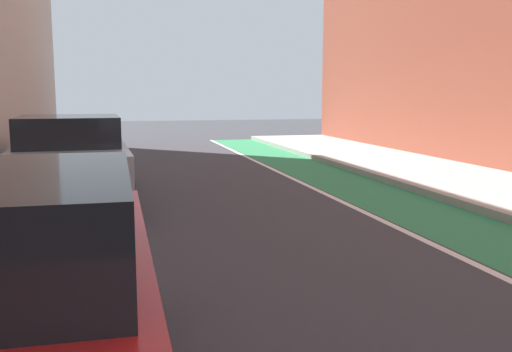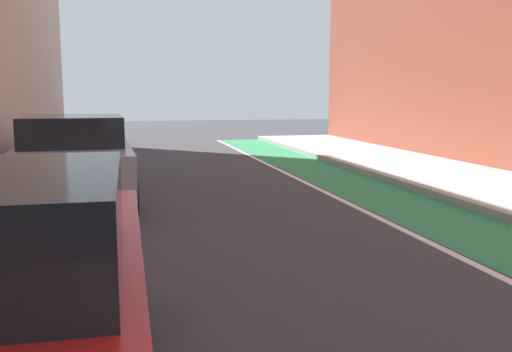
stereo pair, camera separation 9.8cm
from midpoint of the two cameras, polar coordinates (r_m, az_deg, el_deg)
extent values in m
plane|color=#38383D|center=(5.41, 7.07, -12.36)|extent=(71.57, 71.57, 0.00)
cube|color=#2D8451|center=(8.45, 20.65, -5.25)|extent=(1.60, 32.53, 0.00)
cube|color=white|center=(7.97, 15.30, -5.80)|extent=(0.12, 32.53, 0.00)
cylinder|color=black|center=(4.92, -12.95, -10.58)|extent=(0.22, 0.66, 0.66)
cube|color=#9EA0A8|center=(10.40, -18.43, 1.13)|extent=(2.01, 4.58, 0.70)
cube|color=black|center=(10.12, -18.62, 4.21)|extent=(1.70, 1.95, 0.55)
cylinder|color=black|center=(12.19, -22.05, 0.29)|extent=(0.24, 0.67, 0.66)
cylinder|color=black|center=(12.14, -14.08, 0.62)|extent=(0.24, 0.67, 0.66)
cylinder|color=black|center=(8.84, -24.20, -2.68)|extent=(0.24, 0.67, 0.66)
cylinder|color=black|center=(8.76, -13.17, -2.25)|extent=(0.24, 0.67, 0.66)
camera|label=1|loc=(0.05, -90.45, -0.07)|focal=39.58mm
camera|label=2|loc=(0.05, 89.55, 0.07)|focal=39.58mm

